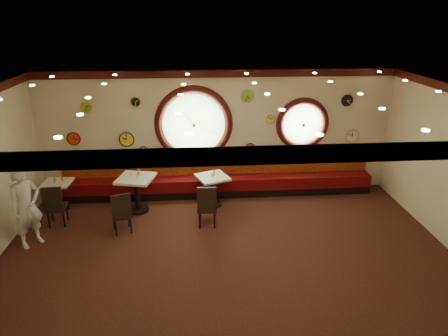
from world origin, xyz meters
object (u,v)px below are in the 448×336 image
table_a (59,192)px  condiment_a_salt (55,179)px  chair_b (121,210)px  condiment_a_pepper (54,181)px  condiment_c_pepper (213,175)px  condiment_a_bottle (62,177)px  condiment_c_bottle (214,173)px  table_c (213,187)px  condiment_c_salt (212,174)px  table_b (137,190)px  condiment_b_pepper (137,176)px  chair_c (207,204)px  waiter (26,207)px  chair_a (54,203)px  condiment_b_salt (131,175)px  condiment_b_bottle (138,172)px

table_a → condiment_a_salt: condiment_a_salt is taller
condiment_a_salt → chair_b: bearing=-37.8°
condiment_a_pepper → condiment_c_pepper: (3.76, -0.02, 0.06)m
condiment_a_bottle → condiment_c_bottle: (3.66, -0.15, 0.06)m
table_c → condiment_c_salt: size_ratio=9.67×
chair_b → condiment_a_salt: (-1.76, 1.37, 0.20)m
table_a → table_c: size_ratio=0.78×
table_b → condiment_c_salt: bearing=6.0°
condiment_c_salt → condiment_b_pepper: size_ratio=1.01×
chair_c → condiment_c_pepper: chair_c is taller
chair_b → condiment_c_bottle: size_ratio=4.13×
chair_b → chair_c: 1.84m
condiment_a_pepper → table_c: bearing=-0.2°
table_a → waiter: waiter is taller
condiment_a_pepper → waiter: size_ratio=0.06×
table_c → condiment_c_bottle: condiment_c_bottle is taller
condiment_a_bottle → chair_c: bearing=-19.9°
table_a → chair_a: bearing=-77.7°
table_b → condiment_b_salt: 0.39m
waiter → table_a: bearing=36.9°
condiment_b_salt → condiment_c_salt: (1.91, 0.14, -0.10)m
condiment_a_salt → condiment_a_bottle: 0.16m
condiment_c_salt → condiment_b_bottle: size_ratio=0.51×
condiment_a_salt → condiment_b_pepper: bearing=-10.9°
chair_c → waiter: 3.67m
table_a → condiment_b_bottle: condiment_b_bottle is taller
condiment_a_salt → condiment_c_salt: 3.76m
chair_b → condiment_c_salt: size_ratio=6.35×
chair_c → condiment_b_bottle: bearing=150.2°
condiment_c_salt → condiment_b_bottle: bearing=-177.1°
chair_a → waiter: bearing=-114.7°
condiment_a_salt → condiment_b_pepper: condiment_b_pepper is taller
chair_a → condiment_a_bottle: bearing=91.2°
table_a → condiment_a_salt: size_ratio=8.14×
condiment_c_salt → condiment_a_pepper: bearing=-180.0°
condiment_a_pepper → condiment_b_bottle: (2.00, -0.09, 0.21)m
chair_a → condiment_a_bottle: 0.98m
table_c → condiment_a_salt: bearing=177.7°
condiment_b_salt → condiment_b_pepper: 0.20m
chair_b → condiment_a_pepper: chair_b is taller
table_a → table_c: table_c is taller
condiment_b_salt → chair_c: bearing=-28.1°
condiment_a_salt → condiment_b_bottle: size_ratio=0.48×
table_b → chair_a: (-1.72, -0.60, 0.01)m
table_b → chair_c: bearing=-28.5°
condiment_b_pepper → waiter: size_ratio=0.05×
table_a → table_c: bearing=-1.1°
chair_a → condiment_a_bottle: chair_a is taller
condiment_b_salt → condiment_a_pepper: condiment_b_salt is taller
table_a → chair_a: (0.18, -0.85, 0.11)m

